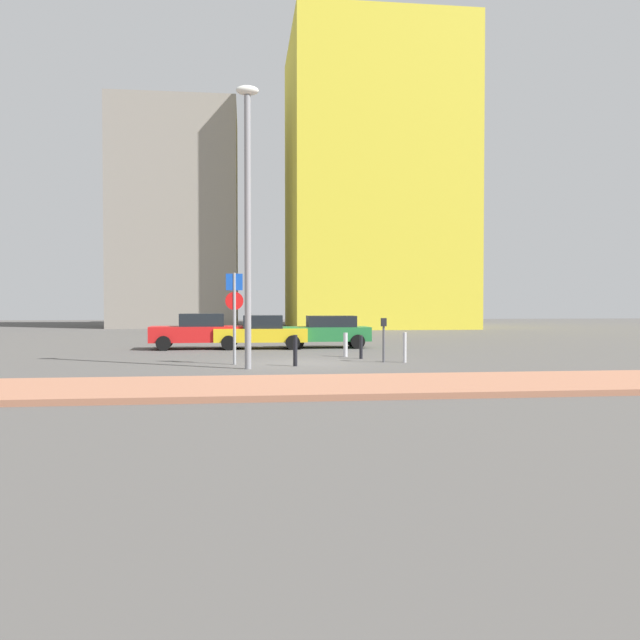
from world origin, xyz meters
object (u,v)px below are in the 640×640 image
object	(u,v)px
traffic_bollard_mid	(405,347)
traffic_bollard_edge	(345,345)
street_lamp	(248,207)
parking_sign_post	(234,307)
parked_car_yellow	(262,332)
traffic_bollard_far	(361,347)
parking_meter	(384,334)
parked_car_green	(327,331)
parked_car_red	(198,331)
traffic_bollard_near	(295,351)

from	to	relation	value
traffic_bollard_mid	traffic_bollard_edge	xyz separation A→B (m)	(-1.65, 2.58, -0.06)
street_lamp	parking_sign_post	bearing A→B (deg)	105.92
parked_car_yellow	parking_sign_post	distance (m)	7.56
street_lamp	traffic_bollard_far	world-z (taller)	street_lamp
traffic_bollard_far	traffic_bollard_edge	distance (m)	1.06
parking_sign_post	parking_meter	world-z (taller)	parking_sign_post
traffic_bollard_mid	traffic_bollard_edge	distance (m)	3.06
parked_car_green	parking_meter	size ratio (longest dim) A/B	2.65
street_lamp	traffic_bollard_mid	distance (m)	7.17
parked_car_yellow	street_lamp	xyz separation A→B (m)	(-0.66, -8.92, 4.25)
parked_car_green	parking_meter	bearing A→B (deg)	-82.40
parking_meter	traffic_bollard_edge	xyz separation A→B (m)	(-0.94, 2.46, -0.52)
parking_meter	traffic_bollard_mid	bearing A→B (deg)	-9.68
parked_car_red	street_lamp	size ratio (longest dim) A/B	0.48
parked_car_red	parking_meter	bearing A→B (deg)	-47.15
traffic_bollard_far	street_lamp	bearing A→B (deg)	-142.38
parked_car_red	parked_car_green	xyz separation A→B (m)	(5.83, 0.14, -0.03)
traffic_bollard_near	parked_car_red	bearing A→B (deg)	113.88
street_lamp	traffic_bollard_edge	world-z (taller)	street_lamp
parking_sign_post	street_lamp	size ratio (longest dim) A/B	0.35
parked_car_red	traffic_bollard_far	size ratio (longest dim) A/B	4.80
traffic_bollard_near	traffic_bollard_mid	size ratio (longest dim) A/B	0.98
parked_car_yellow	parked_car_red	bearing A→B (deg)	177.14
parked_car_green	street_lamp	xyz separation A→B (m)	(-3.66, -9.20, 4.23)
traffic_bollard_edge	parked_car_yellow	bearing A→B (deg)	122.69
traffic_bollard_edge	parking_meter	bearing A→B (deg)	-69.03
parked_car_green	traffic_bollard_near	size ratio (longest dim) A/B	4.00
parking_meter	street_lamp	bearing A→B (deg)	-159.92
street_lamp	traffic_bollard_mid	size ratio (longest dim) A/B	8.39
parking_meter	traffic_bollard_edge	bearing A→B (deg)	110.97
traffic_bollard_near	traffic_bollard_far	distance (m)	3.60
parked_car_green	parked_car_red	bearing A→B (deg)	-178.65
parked_car_red	traffic_bollard_edge	bearing A→B (deg)	-39.80
street_lamp	traffic_bollard_near	distance (m)	4.80
parking_sign_post	parked_car_green	bearing A→B (deg)	61.89
parked_car_red	traffic_bollard_near	bearing A→B (deg)	-66.12
traffic_bollard_near	traffic_bollard_far	bearing A→B (deg)	43.37
street_lamp	traffic_bollard_mid	world-z (taller)	street_lamp
parking_meter	traffic_bollard_mid	xyz separation A→B (m)	(0.71, -0.12, -0.46)
parked_car_green	traffic_bollard_mid	distance (m)	7.81
parked_car_red	parking_sign_post	distance (m)	7.80
parking_meter	street_lamp	xyz separation A→B (m)	(-4.66, -1.70, 4.02)
parking_meter	traffic_bollard_far	xyz separation A→B (m)	(-0.52, 1.49, -0.55)
traffic_bollard_edge	traffic_bollard_far	bearing A→B (deg)	-66.36
parked_car_red	traffic_bollard_edge	distance (m)	7.67
parking_sign_post	parked_car_yellow	bearing A→B (deg)	81.55
parked_car_yellow	parking_meter	bearing A→B (deg)	-61.02
parking_sign_post	traffic_bollard_edge	xyz separation A→B (m)	(4.15, 2.62, -1.46)
parking_sign_post	street_lamp	bearing A→B (deg)	-74.08
parking_sign_post	traffic_bollard_mid	distance (m)	5.97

